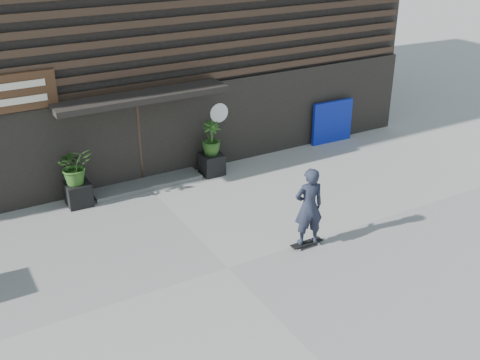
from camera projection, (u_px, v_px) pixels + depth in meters
ground at (228, 268)px, 12.27m from camera, size 80.00×80.00×0.00m
entrance_step at (147, 183)px, 15.85m from camera, size 3.00×0.80×0.12m
planter_pot_left at (78, 194)px, 14.74m from camera, size 0.60×0.60×0.60m
bamboo_left at (75, 166)px, 14.41m from camera, size 0.86×0.75×0.96m
planter_pot_right at (212, 164)px, 16.45m from camera, size 0.60×0.60×0.60m
bamboo_right at (211, 138)px, 16.12m from camera, size 0.54×0.54×0.96m
blue_tarp at (332, 122)px, 18.53m from camera, size 1.45×0.16×1.36m
building at (75, 8)px, 18.38m from camera, size 18.00×11.00×8.00m
skateboarder at (309, 207)px, 12.62m from camera, size 0.78×0.56×1.91m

